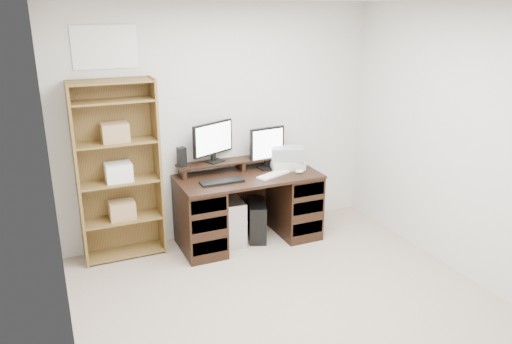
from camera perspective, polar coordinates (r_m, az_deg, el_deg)
room at (r=3.64m, az=6.79°, el=-0.81°), size 3.54×4.04×2.54m
desk at (r=5.38m, az=-0.91°, el=-4.00°), size 1.50×0.70×0.75m
riser_shelf at (r=5.41m, az=-1.78°, el=1.22°), size 1.40×0.22×0.12m
monitor_wide at (r=5.27m, az=-4.94°, el=3.67°), size 0.50×0.26×0.42m
monitor_small at (r=5.42m, az=1.28°, el=2.97°), size 0.42×0.18×0.45m
speaker at (r=5.18m, az=-8.49°, el=1.72°), size 0.09×0.09×0.20m
keyboard_black at (r=5.04m, az=-3.90°, el=-1.10°), size 0.45×0.15×0.02m
keyboard_white at (r=5.24m, az=2.02°, el=-0.31°), size 0.42×0.27×0.02m
mouse at (r=5.34m, az=5.01°, el=0.08°), size 0.11×0.08×0.04m
printer at (r=5.49m, az=3.54°, el=0.93°), size 0.41×0.34×0.09m
basket at (r=5.46m, az=3.57°, el=2.12°), size 0.41×0.35×0.15m
tower_silver at (r=5.43m, az=-2.97°, el=-5.42°), size 0.25×0.51×0.50m
tower_black at (r=5.50m, az=0.13°, el=-5.53°), size 0.31×0.46×0.42m
bookshelf at (r=5.08m, az=-15.49°, el=0.27°), size 0.80×0.30×1.80m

